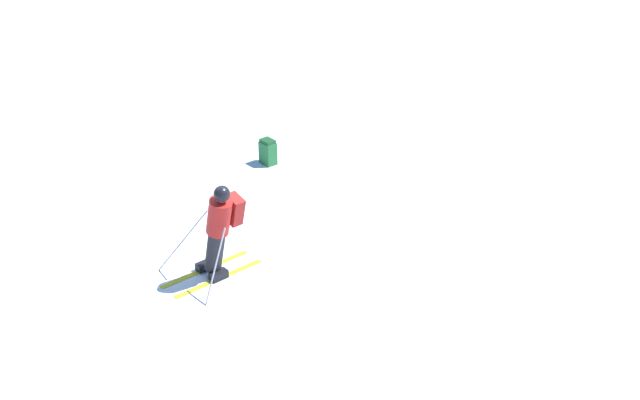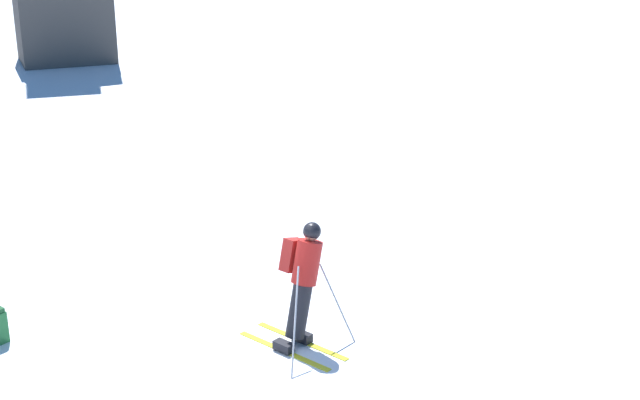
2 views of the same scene
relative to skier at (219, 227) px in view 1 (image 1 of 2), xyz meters
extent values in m
plane|color=white|center=(-1.30, -0.13, -0.91)|extent=(300.00, 300.00, 0.00)
cube|color=yellow|center=(-0.36, -0.21, -0.91)|extent=(0.79, 1.45, 0.01)
cube|color=yellow|center=(-0.03, -0.05, -0.91)|extent=(0.79, 1.45, 0.01)
cube|color=black|center=(-0.36, -0.21, -0.84)|extent=(0.25, 0.31, 0.12)
cube|color=black|center=(-0.03, -0.05, -0.84)|extent=(0.25, 0.31, 0.12)
cylinder|color=black|center=(-0.08, -0.08, -0.43)|extent=(0.51, 0.43, 0.78)
cylinder|color=red|center=(0.06, 0.00, 0.21)|extent=(0.58, 0.52, 0.64)
sphere|color=tan|center=(0.15, 0.04, 0.59)|extent=(0.32, 0.30, 0.25)
sphere|color=black|center=(0.16, 0.04, 0.61)|extent=(0.37, 0.35, 0.29)
cube|color=#AD231E|center=(-0.05, 0.23, 0.24)|extent=(0.42, 0.33, 0.50)
cylinder|color=#B7B7BC|center=(-0.31, -0.53, -0.34)|extent=(0.43, 0.79, 1.16)
cylinder|color=#B7B7BC|center=(0.44, -0.15, -0.39)|extent=(0.38, 0.42, 1.05)
cube|color=#236633|center=(-3.85, 1.48, -0.69)|extent=(0.37, 0.33, 0.44)
cube|color=#1A4C26|center=(-3.85, 1.48, -0.44)|extent=(0.33, 0.30, 0.06)
camera|label=1|loc=(11.33, -1.39, 6.38)|focal=50.00mm
camera|label=2|loc=(-3.91, -10.02, 4.82)|focal=50.00mm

